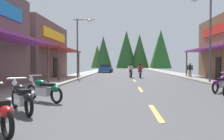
% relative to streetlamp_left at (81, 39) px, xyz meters
% --- Properties ---
extents(ground, '(10.34, 90.95, 0.10)m').
position_rel_streetlamp_left_xyz_m(ground, '(5.24, 7.66, -3.97)').
color(ground, '#4C4C4F').
extents(sidewalk_left, '(2.70, 90.95, 0.12)m').
position_rel_streetlamp_left_xyz_m(sidewalk_left, '(-1.28, 7.66, -3.86)').
color(sidewalk_left, '#9E9991').
rests_on(sidewalk_left, ground).
extents(sidewalk_right, '(2.70, 90.95, 0.12)m').
position_rel_streetlamp_left_xyz_m(sidewalk_right, '(11.76, 7.66, -3.86)').
color(sidewalk_right, gray).
rests_on(sidewalk_right, ground).
extents(centerline_dashes, '(0.16, 62.64, 0.01)m').
position_rel_streetlamp_left_xyz_m(centerline_dashes, '(5.24, 9.57, -3.91)').
color(centerline_dashes, '#E0C64C').
rests_on(centerline_dashes, ground).
extents(storefront_left_far, '(9.78, 9.64, 5.56)m').
position_rel_streetlamp_left_xyz_m(storefront_left_far, '(-6.58, 0.02, -1.14)').
color(storefront_left_far, brown).
rests_on(storefront_left_far, ground).
extents(streetlamp_left, '(2.14, 0.30, 5.98)m').
position_rel_streetlamp_left_xyz_m(streetlamp_left, '(0.00, 0.00, 0.00)').
color(streetlamp_left, '#474C51').
rests_on(streetlamp_left, ground).
extents(streetlamp_right, '(2.14, 0.30, 6.50)m').
position_rel_streetlamp_left_xyz_m(streetlamp_right, '(10.49, -4.89, 0.29)').
color(streetlamp_right, '#474C51').
rests_on(streetlamp_right, ground).
extents(motorcycle_parked_right_5, '(1.64, 1.52, 1.04)m').
position_rel_streetlamp_left_xyz_m(motorcycle_parked_right_5, '(9.43, -10.14, -3.43)').
color(motorcycle_parked_right_5, black).
rests_on(motorcycle_parked_right_5, ground).
extents(motorcycle_parked_left_1, '(1.45, 1.70, 1.04)m').
position_rel_streetlamp_left_xyz_m(motorcycle_parked_left_1, '(1.16, -15.45, -3.43)').
color(motorcycle_parked_left_1, black).
rests_on(motorcycle_parked_left_1, ground).
extents(motorcycle_parked_left_2, '(1.87, 1.22, 1.04)m').
position_rel_streetlamp_left_xyz_m(motorcycle_parked_left_2, '(1.15, -13.53, -3.43)').
color(motorcycle_parked_left_2, black).
rests_on(motorcycle_parked_left_2, ground).
extents(rider_cruising_lead, '(0.60, 2.14, 1.57)m').
position_rel_streetlamp_left_xyz_m(rider_cruising_lead, '(6.05, 1.67, -3.26)').
color(rider_cruising_lead, black).
rests_on(rider_cruising_lead, ground).
extents(rider_cruising_trailing, '(0.60, 2.14, 1.57)m').
position_rel_streetlamp_left_xyz_m(rider_cruising_trailing, '(5.05, 1.98, -3.26)').
color(rider_cruising_trailing, black).
rests_on(rider_cruising_trailing, ground).
extents(pedestrian_by_shop, '(0.52, 0.39, 1.57)m').
position_rel_streetlamp_left_xyz_m(pedestrian_by_shop, '(11.13, 1.26, -3.02)').
color(pedestrian_by_shop, '#B2A599').
rests_on(pedestrian_by_shop, ground).
extents(pedestrian_waiting, '(0.36, 0.55, 1.59)m').
position_rel_streetlamp_left_xyz_m(pedestrian_waiting, '(12.11, 4.55, -3.00)').
color(pedestrian_waiting, '#726659').
rests_on(pedestrian_waiting, ground).
extents(parked_car_curbside, '(2.25, 4.39, 1.40)m').
position_rel_streetlamp_left_xyz_m(parked_car_curbside, '(1.26, 15.83, -3.23)').
color(parked_car_curbside, '#1E4C8C').
rests_on(parked_car_curbside, ground).
extents(treeline_backdrop, '(27.38, 12.32, 13.03)m').
position_rel_streetlamp_left_xyz_m(treeline_backdrop, '(8.33, 55.18, 2.01)').
color(treeline_backdrop, '#316823').
rests_on(treeline_backdrop, ground).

